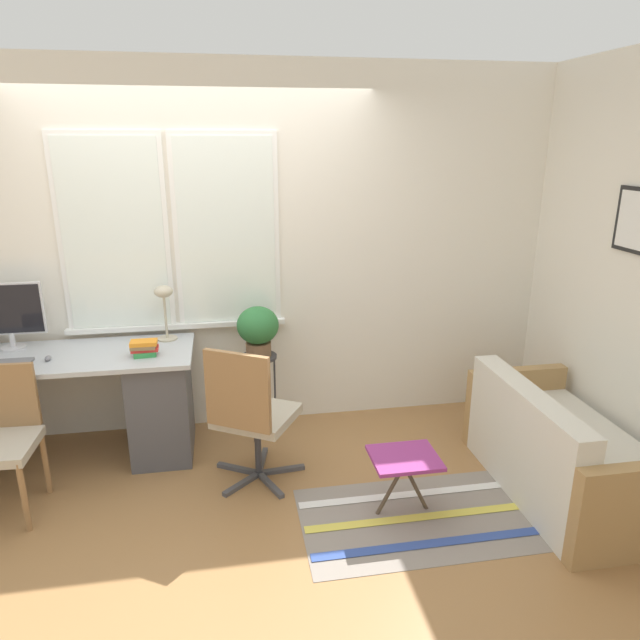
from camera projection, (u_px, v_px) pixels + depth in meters
ground_plane at (212, 471)px, 3.89m from camera, size 14.00×14.00×0.00m
wall_back_with_window at (201, 254)px, 4.18m from camera, size 9.00×0.12×2.70m
wall_right_with_picture at (595, 262)px, 3.92m from camera, size 0.08×9.00×2.70m
desk at (56, 406)px, 3.91m from camera, size 1.88×0.66×0.78m
monitor at (8, 313)px, 3.85m from camera, size 0.47×0.16×0.46m
keyboard at (4, 363)px, 3.65m from camera, size 0.34×0.11×0.02m
mouse at (48, 358)px, 3.71m from camera, size 0.04×0.07×0.03m
desk_lamp at (164, 299)px, 4.03m from camera, size 0.14×0.14×0.40m
book_stack at (144, 348)px, 3.79m from camera, size 0.18×0.13×0.11m
office_chair_swivel at (251, 414)px, 3.61m from camera, size 0.63×0.64×0.96m
couch_loveseat at (559, 454)px, 3.60m from camera, size 0.73×1.40×0.71m
plant_stand at (259, 366)px, 4.19m from camera, size 0.26×0.26×0.65m
potted_plant at (258, 328)px, 4.10m from camera, size 0.30×0.30×0.37m
floor_rug_striped at (420, 518)px, 3.40m from camera, size 1.42×0.82×0.01m
folding_stool at (404, 461)px, 3.36m from camera, size 0.39×0.34×0.39m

